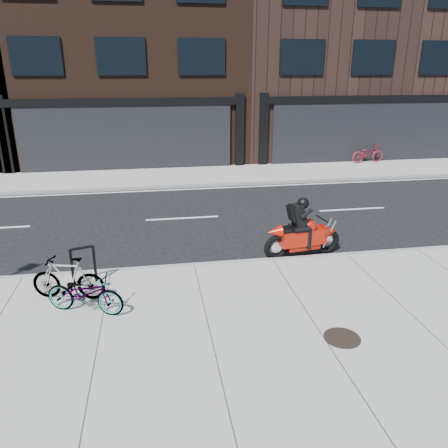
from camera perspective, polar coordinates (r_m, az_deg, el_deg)
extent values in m
plane|color=black|center=(12.70, -4.80, -2.15)|extent=(120.00, 120.00, 0.00)
cube|color=gray|center=(8.25, -1.77, -14.58)|extent=(60.00, 6.00, 0.13)
cube|color=gray|center=(20.07, -6.69, 6.17)|extent=(60.00, 3.50, 0.13)
cube|color=black|center=(26.41, -13.01, 24.75)|extent=(12.00, 10.00, 14.50)
cube|color=black|center=(28.46, 14.15, 22.24)|extent=(12.00, 10.00, 12.50)
cylinder|color=black|center=(10.16, -19.21, -5.52)|extent=(0.06, 0.06, 0.88)
cylinder|color=black|center=(10.21, -16.53, -5.07)|extent=(0.06, 0.06, 0.88)
cylinder|color=black|center=(10.01, -18.13, -3.00)|extent=(0.48, 0.20, 0.06)
imported|color=gray|center=(9.07, -17.70, -8.58)|extent=(1.70, 1.09, 0.84)
imported|color=gray|center=(9.67, -19.70, -6.69)|extent=(1.62, 0.80, 0.94)
torus|color=black|center=(12.04, 13.33, -2.16)|extent=(0.71, 0.25, 0.69)
torus|color=black|center=(11.37, 6.87, -3.07)|extent=(0.71, 0.25, 0.69)
cube|color=#9C1307|center=(11.61, 10.21, -1.66)|extent=(1.30, 0.58, 0.40)
cone|color=#9C1307|center=(11.96, 13.61, -0.93)|extent=(0.53, 0.53, 0.46)
sphere|color=#9C1307|center=(11.58, 10.98, -0.31)|extent=(0.42, 0.42, 0.42)
cube|color=black|center=(11.38, 8.89, -0.66)|extent=(0.61, 0.38, 0.13)
cylinder|color=silver|center=(11.60, 7.19, -2.73)|extent=(0.58, 0.18, 0.09)
cube|color=black|center=(11.33, 9.64, 1.11)|extent=(0.46, 0.43, 0.62)
cube|color=black|center=(11.23, 8.91, 1.44)|extent=(0.29, 0.35, 0.42)
sphere|color=black|center=(11.29, 10.30, 2.68)|extent=(0.30, 0.30, 0.30)
imported|color=maroon|center=(23.81, 18.27, 8.75)|extent=(1.83, 0.84, 0.93)
cylinder|color=black|center=(8.37, 15.16, -14.15)|extent=(0.87, 0.87, 0.02)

